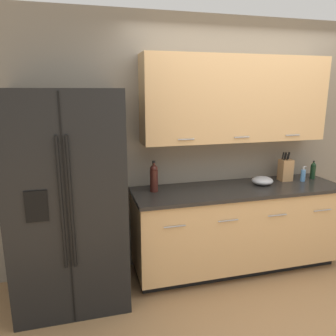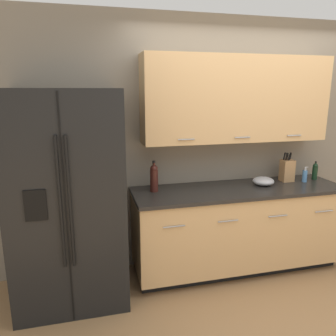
# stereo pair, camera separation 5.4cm
# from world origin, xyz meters

# --- Properties ---
(ground_plane) EXTENTS (14.00, 14.00, 0.00)m
(ground_plane) POSITION_xyz_m (0.00, 0.00, 0.00)
(ground_plane) COLOR #997047
(wall_back) EXTENTS (10.00, 0.39, 2.60)m
(wall_back) POSITION_xyz_m (-0.04, 1.29, 1.44)
(wall_back) COLOR gray
(wall_back) RESTS_ON ground_plane
(counter_unit) EXTENTS (2.18, 0.64, 0.90)m
(counter_unit) POSITION_xyz_m (-0.14, 1.00, 0.45)
(counter_unit) COLOR black
(counter_unit) RESTS_ON ground_plane
(refrigerator) EXTENTS (0.94, 0.80, 1.88)m
(refrigerator) POSITION_xyz_m (-1.81, 0.92, 0.94)
(refrigerator) COLOR black
(refrigerator) RESTS_ON ground_plane
(knife_block) EXTENTS (0.13, 0.11, 0.32)m
(knife_block) POSITION_xyz_m (0.47, 1.11, 1.02)
(knife_block) COLOR #A87A4C
(knife_block) RESTS_ON counter_unit
(wine_bottle) EXTENTS (0.08, 0.08, 0.31)m
(wine_bottle) POSITION_xyz_m (-1.01, 1.10, 1.04)
(wine_bottle) COLOR #3D1914
(wine_bottle) RESTS_ON counter_unit
(soap_dispenser) EXTENTS (0.06, 0.05, 0.17)m
(soap_dispenser) POSITION_xyz_m (0.64, 1.04, 0.96)
(soap_dispenser) COLOR #4C7FB2
(soap_dispenser) RESTS_ON counter_unit
(oil_bottle) EXTENTS (0.06, 0.06, 0.20)m
(oil_bottle) POSITION_xyz_m (0.82, 1.10, 0.99)
(oil_bottle) COLOR black
(oil_bottle) RESTS_ON counter_unit
(mixing_bowl) EXTENTS (0.22, 0.22, 0.09)m
(mixing_bowl) POSITION_xyz_m (0.14, 1.03, 0.94)
(mixing_bowl) COLOR #A3A3A5
(mixing_bowl) RESTS_ON counter_unit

